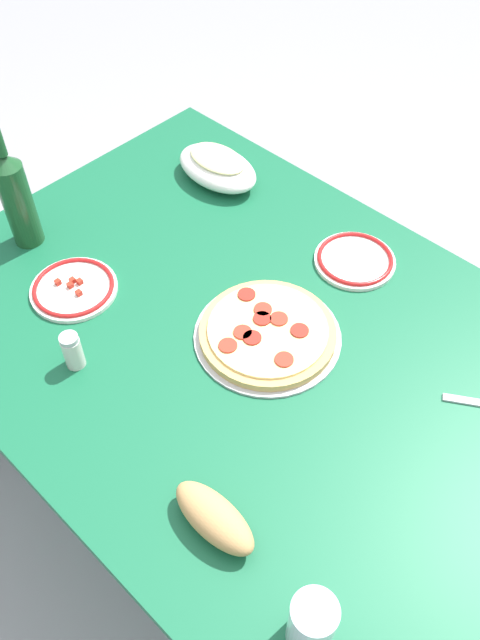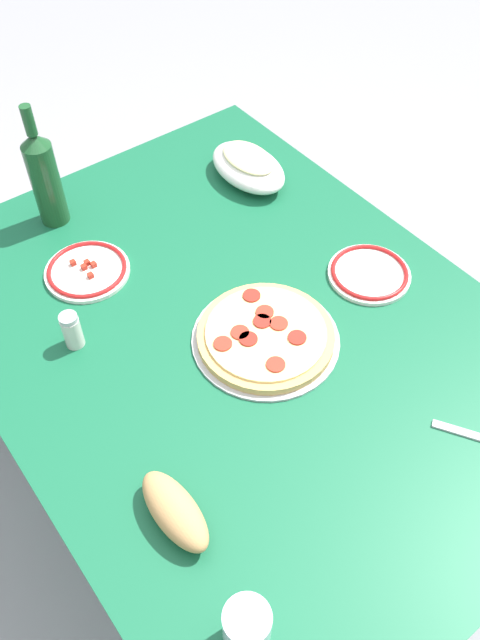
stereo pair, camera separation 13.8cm
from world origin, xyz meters
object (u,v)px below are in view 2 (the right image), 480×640
dining_table (240,356)px  spice_shaker (72,330)px  side_plate_near (87,270)px  water_glass (247,630)px  bread_loaf (175,511)px  side_plate_far (369,273)px  pepperoni_pizza (266,336)px  baked_pasta_dish (248,165)px  wine_bottle (44,177)px

dining_table → spice_shaker: spice_shaker is taller
side_plate_near → water_glass: bearing=-12.7°
side_plate_near → bread_loaf: size_ratio=1.14×
dining_table → side_plate_far: side_plate_far is taller
pepperoni_pizza → side_plate_near: 0.45m
baked_pasta_dish → spice_shaker: bearing=-70.8°
side_plate_near → spice_shaker: spice_shaker is taller
side_plate_far → bread_loaf: size_ratio=1.10×
wine_bottle → side_plate_far: (0.62, 0.48, -0.12)m
water_glass → spice_shaker: bearing=174.1°
dining_table → pepperoni_pizza: 0.13m
wine_bottle → side_plate_far: size_ratio=1.66×
wine_bottle → spice_shaker: (0.38, -0.15, -0.09)m
baked_pasta_dish → side_plate_near: bearing=-84.2°
side_plate_near → bread_loaf: 0.64m
water_glass → spice_shaker: size_ratio=1.42×
water_glass → bread_loaf: (-0.23, 0.02, -0.03)m
side_plate_near → spice_shaker: bearing=-35.8°
dining_table → wine_bottle: bearing=-165.2°
pepperoni_pizza → spice_shaker: bearing=-126.3°
dining_table → wine_bottle: (-0.56, -0.15, 0.23)m
wine_bottle → baked_pasta_dish: bearing=71.3°
baked_pasta_dish → side_plate_far: size_ratio=1.26×
dining_table → bread_loaf: bread_loaf is taller
dining_table → baked_pasta_dish: bearing=140.2°
spice_shaker → water_glass: bearing=-5.9°
bread_loaf → spice_shaker: size_ratio=1.98×
side_plate_near → side_plate_far: side_plate_near is taller
wine_bottle → side_plate_near: (0.21, -0.03, -0.12)m
bread_loaf → pepperoni_pizza: bearing=120.0°
pepperoni_pizza → baked_pasta_dish: 0.55m
dining_table → pepperoni_pizza: pepperoni_pizza is taller
baked_pasta_dish → spice_shaker: (0.22, -0.63, 0.00)m
baked_pasta_dish → water_glass: bearing=-38.0°
baked_pasta_dish → wine_bottle: wine_bottle is taller
pepperoni_pizza → bread_loaf: bearing=-60.0°
baked_pasta_dish → pepperoni_pizza: bearing=-34.0°
dining_table → bread_loaf: bearing=-51.9°
baked_pasta_dish → bread_loaf: 0.95m
water_glass → spice_shaker: (-0.68, 0.07, -0.02)m
wine_bottle → side_plate_far: wine_bottle is taller
dining_table → water_glass: water_glass is taller
dining_table → pepperoni_pizza: (0.06, 0.02, 0.11)m
pepperoni_pizza → bread_loaf: bread_loaf is taller
baked_pasta_dish → side_plate_far: baked_pasta_dish is taller
wine_bottle → water_glass: (1.06, -0.22, -0.07)m
water_glass → bread_loaf: size_ratio=0.72×
dining_table → side_plate_near: bearing=-152.9°
dining_table → baked_pasta_dish: 0.54m
water_glass → side_plate_far: water_glass is taller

